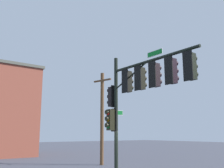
{
  "coord_description": "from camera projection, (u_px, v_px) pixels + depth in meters",
  "views": [
    {
      "loc": [
        11.04,
        -8.47,
        2.36
      ],
      "look_at": [
        0.29,
        -0.49,
        4.95
      ],
      "focal_mm": 41.21,
      "sensor_mm": 36.0,
      "label": 1
    }
  ],
  "objects": [
    {
      "name": "signal_pole_assembly",
      "position": [
        137.0,
        90.0,
        12.69
      ],
      "size": [
        6.03,
        1.15,
        6.52
      ],
      "color": "black",
      "rests_on": "ground_plane"
    },
    {
      "name": "utility_pole",
      "position": [
        102.0,
        116.0,
        20.32
      ],
      "size": [
        1.78,
        0.54,
        7.2
      ],
      "color": "brown",
      "rests_on": "ground_plane"
    },
    {
      "name": "brick_building",
      "position": [
        5.0,
        112.0,
        28.92
      ],
      "size": [
        8.65,
        5.34,
        9.57
      ],
      "color": "brown",
      "rests_on": "ground_plane"
    }
  ]
}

